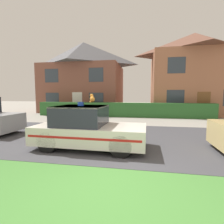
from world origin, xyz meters
name	(u,v)px	position (x,y,z in m)	size (l,w,h in m)	color
ground_plane	(109,188)	(0.00, 0.00, 0.00)	(80.00, 80.00, 0.00)	gray
road_strip	(127,138)	(0.00, 4.10, 0.01)	(28.00, 6.29, 0.01)	#424247
lawn_verge	(104,201)	(0.00, -0.43, 0.00)	(28.00, 2.78, 0.01)	#478438
garden_hedge	(122,110)	(-1.17, 11.34, 0.60)	(14.80, 0.66, 1.20)	#2D662D
police_car	(88,128)	(-1.27, 2.56, 0.69)	(3.89, 1.86, 1.61)	black
cat	(92,99)	(-1.07, 2.46, 1.74)	(0.25, 0.35, 0.30)	orange
house_left	(84,77)	(-5.99, 15.70, 3.89)	(8.56, 6.32, 7.61)	brown
house_right	(193,73)	(5.41, 15.27, 3.96)	(8.25, 6.98, 7.78)	#A86B4C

